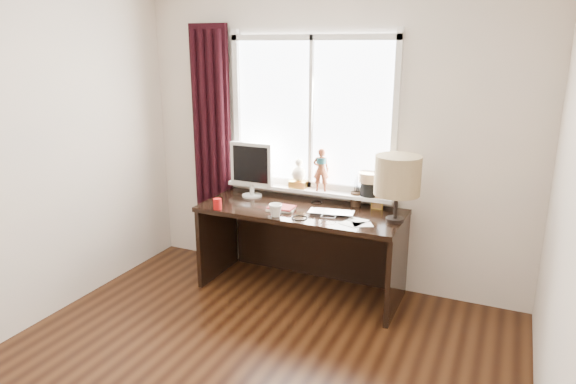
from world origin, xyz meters
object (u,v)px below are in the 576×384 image
at_px(table_lamp, 398,176).
at_px(desk, 305,232).
at_px(laptop, 332,213).
at_px(mug, 276,210).
at_px(red_cup, 217,204).
at_px(monitor, 251,166).

bearing_deg(table_lamp, desk, 172.73).
xyz_separation_m(laptop, desk, (-0.29, 0.14, -0.26)).
relative_size(mug, desk, 0.06).
bearing_deg(mug, table_lamp, 16.43).
bearing_deg(red_cup, table_lamp, 11.80).
distance_m(mug, table_lamp, 0.98).
xyz_separation_m(mug, table_lamp, (0.90, 0.26, 0.31)).
xyz_separation_m(red_cup, table_lamp, (1.42, 0.30, 0.32)).
bearing_deg(red_cup, monitor, 79.23).
xyz_separation_m(desk, monitor, (-0.54, 0.05, 0.52)).
distance_m(red_cup, desk, 0.80).
relative_size(desk, table_lamp, 3.27).
relative_size(mug, red_cup, 1.20).
bearing_deg(table_lamp, red_cup, -168.20).
bearing_deg(table_lamp, mug, -163.57).
distance_m(laptop, table_lamp, 0.61).
relative_size(mug, monitor, 0.22).
bearing_deg(monitor, desk, -5.43).
distance_m(laptop, monitor, 0.89).
bearing_deg(mug, laptop, 29.71).
xyz_separation_m(mug, desk, (0.11, 0.37, -0.30)).
relative_size(red_cup, desk, 0.05).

